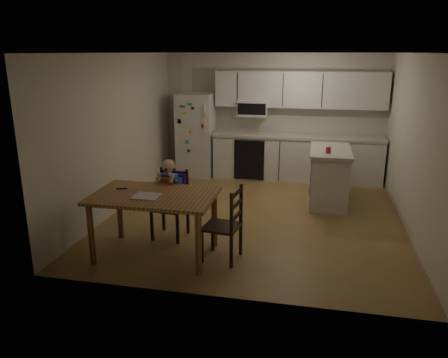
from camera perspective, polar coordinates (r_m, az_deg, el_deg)
room at (r=7.17m, az=4.80°, el=6.06°), size 4.52×5.01×2.51m
refrigerator at (r=9.15m, az=-3.63°, el=5.78°), size 0.72×0.70×1.70m
kitchen_run at (r=8.92m, az=9.39°, el=5.49°), size 3.37×0.62×2.15m
kitchen_island at (r=7.66m, az=13.56°, el=0.38°), size 0.67×1.27×0.94m
red_cup at (r=7.24m, az=13.47°, el=3.69°), size 0.08×0.08×0.10m
dining_table at (r=5.52m, az=-9.10°, el=-3.06°), size 1.52×0.98×0.82m
napkin at (r=5.41m, az=-10.10°, el=-2.22°), size 0.32×0.28×0.01m
toddler_spoon at (r=5.76m, az=-13.32°, el=-1.22°), size 0.12×0.06×0.02m
chair_booster at (r=6.08m, az=-7.00°, el=-1.45°), size 0.46×0.46×1.12m
chair_side at (r=5.36m, az=0.65°, el=-5.37°), size 0.47×0.47×0.95m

